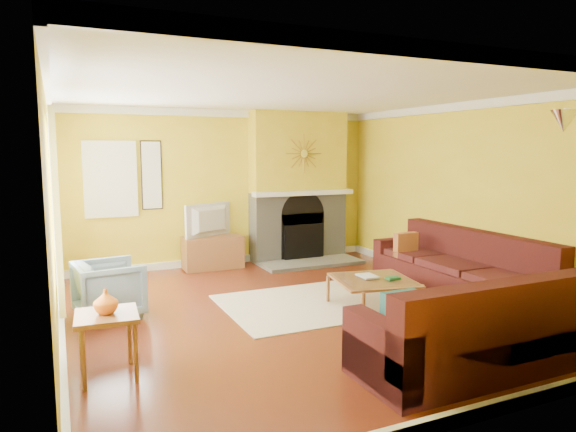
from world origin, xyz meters
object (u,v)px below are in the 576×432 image
coffee_table (373,293)px  media_console (213,252)px  armchair (109,289)px  sectional_sofa (414,281)px  side_table (108,345)px

coffee_table → media_console: bearing=112.8°
coffee_table → armchair: 3.28m
sectional_sofa → coffee_table: (-0.23, 0.52, -0.26)m
media_console → side_table: (-2.04, -3.75, 0.02)m
media_console → armchair: armchair is taller
media_console → sectional_sofa: bearing=-67.1°
sectional_sofa → media_console: bearing=112.9°
sectional_sofa → side_table: (-3.53, -0.23, -0.16)m
media_console → side_table: 4.27m
coffee_table → armchair: armchair is taller
sectional_sofa → media_console: size_ratio=3.77×
sectional_sofa → side_table: size_ratio=6.48×
sectional_sofa → armchair: bearing=155.8°
armchair → sectional_sofa: bearing=-121.8°
media_console → coffee_table: bearing=-67.2°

